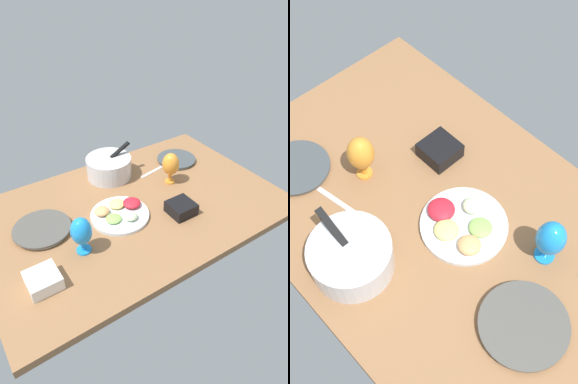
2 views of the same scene
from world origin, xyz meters
TOP-DOWN VIEW (x-y plane):
  - ground_plane at (0.00, 0.00)cm, footprint 160.00×104.00cm
  - dinner_plate_left at (-47.61, 8.31)cm, footprint 28.37×28.37cm
  - dinner_plate_right at (49.44, 24.69)cm, footprint 25.04×25.04cm
  - mixing_bowl at (4.26, 33.40)cm, footprint 28.12×27.07cm
  - fruit_platter at (-9.80, -2.72)cm, footprint 30.50×30.50cm
  - hurricane_glass_orange at (30.82, 7.51)cm, footprint 9.90×9.90cm
  - hurricane_glass_blue at (-36.42, -15.07)cm, footprint 9.70×9.70cm
  - square_bowl_black at (17.95, -18.65)cm, footprint 13.06×13.06cm
  - square_bowl_white at (-58.56, -23.68)cm, footprint 13.24×13.24cm
  - fork_by_right_plate at (28.34, 22.42)cm, footprint 18.03×5.01cm

SIDE VIEW (x-z plane):
  - ground_plane at x=0.00cm, z-range -4.00..0.00cm
  - fork_by_right_plate at x=28.34cm, z-range 0.00..0.60cm
  - dinner_plate_right at x=49.44cm, z-range 0.04..2.09cm
  - dinner_plate_left at x=-47.61cm, z-range 0.05..2.57cm
  - fruit_platter at x=-9.80cm, z-range -0.84..4.55cm
  - square_bowl_white at x=-58.56cm, z-range 0.35..6.55cm
  - square_bowl_black at x=17.95cm, z-range 0.36..6.72cm
  - mixing_bowl at x=4.26cm, z-range -2.84..16.48cm
  - hurricane_glass_blue at x=-36.42cm, z-range 2.08..21.16cm
  - hurricane_glass_orange at x=30.82cm, z-range 2.43..21.58cm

